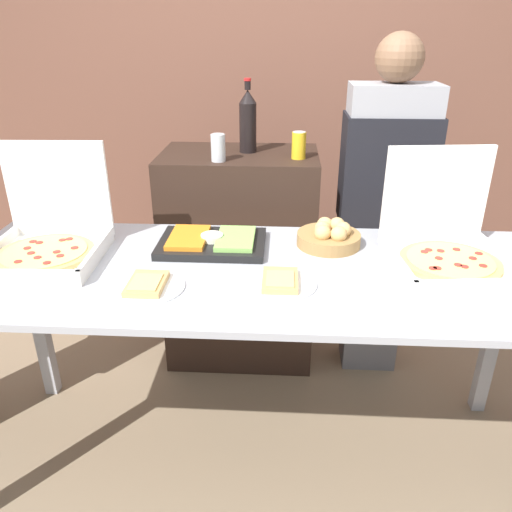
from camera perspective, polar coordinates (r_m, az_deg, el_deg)
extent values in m
plane|color=#847056|center=(2.35, 0.00, -21.77)|extent=(16.00, 16.00, 0.00)
cube|color=brown|center=(3.32, 1.79, 19.56)|extent=(10.00, 0.06, 2.80)
cube|color=#A8AAB2|center=(1.81, 0.00, -1.80)|extent=(2.23, 0.83, 0.02)
cube|color=#A8AAB2|center=(2.62, -23.63, -6.37)|extent=(0.06, 0.06, 0.89)
cube|color=#A8AAB2|center=(2.54, 25.52, -7.74)|extent=(0.06, 0.06, 0.89)
cube|color=white|center=(1.92, 21.18, -1.19)|extent=(0.44, 0.44, 0.02)
cube|color=white|center=(1.75, 23.70, -3.08)|extent=(0.40, 0.06, 0.04)
cube|color=white|center=(1.83, 15.83, -0.53)|extent=(0.06, 0.40, 0.04)
cube|color=white|center=(1.99, 26.38, -0.24)|extent=(0.06, 0.40, 0.04)
cube|color=white|center=(2.02, 19.82, 6.52)|extent=(0.40, 0.06, 0.38)
cylinder|color=tan|center=(1.91, 21.27, -0.68)|extent=(0.35, 0.35, 0.02)
cylinder|color=#EFCC70|center=(1.90, 21.32, -0.38)|extent=(0.30, 0.30, 0.00)
cylinder|color=#B22D23|center=(1.94, 23.53, -0.23)|extent=(0.03, 0.03, 0.00)
cylinder|color=#B22D23|center=(1.99, 24.11, 0.27)|extent=(0.03, 0.03, 0.00)
cylinder|color=#B22D23|center=(1.99, 21.93, 0.71)|extent=(0.03, 0.03, 0.00)
cylinder|color=#B22D23|center=(1.96, 20.35, 0.56)|extent=(0.03, 0.03, 0.00)
cylinder|color=#B22D23|center=(1.95, 19.13, 0.67)|extent=(0.03, 0.03, 0.00)
cylinder|color=#B22D23|center=(1.93, 18.69, 0.46)|extent=(0.03, 0.03, 0.00)
cylinder|color=#B22D23|center=(1.89, 20.16, -0.23)|extent=(0.03, 0.03, 0.00)
cylinder|color=#B22D23|center=(1.81, 19.56, -1.33)|extent=(0.03, 0.03, 0.00)
cylinder|color=#B22D23|center=(1.82, 20.02, -1.31)|extent=(0.03, 0.03, 0.00)
cylinder|color=#B22D23|center=(1.87, 22.10, -0.94)|extent=(0.03, 0.03, 0.00)
cylinder|color=#B22D23|center=(1.86, 22.73, -1.13)|extent=(0.03, 0.03, 0.00)
cylinder|color=#B22D23|center=(1.89, 24.53, -1.02)|extent=(0.03, 0.03, 0.00)
cube|color=white|center=(2.01, -22.91, -0.29)|extent=(0.42, 0.42, 0.02)
cube|color=white|center=(1.84, -25.29, -2.02)|extent=(0.40, 0.03, 0.04)
cube|color=white|center=(1.93, -17.79, 0.46)|extent=(0.03, 0.40, 0.04)
cube|color=white|center=(2.12, -21.71, 7.07)|extent=(0.40, 0.03, 0.38)
cylinder|color=tan|center=(2.00, -23.00, 0.20)|extent=(0.35, 0.35, 0.02)
cylinder|color=#EFCC70|center=(2.00, -23.05, 0.49)|extent=(0.31, 0.31, 0.00)
cylinder|color=#B22D23|center=(1.97, -21.82, 0.44)|extent=(0.03, 0.03, 0.00)
cylinder|color=#B22D23|center=(1.98, -20.03, 0.89)|extent=(0.03, 0.03, 0.00)
cylinder|color=#B22D23|center=(2.07, -20.56, 1.85)|extent=(0.03, 0.03, 0.00)
cylinder|color=#B22D23|center=(2.07, -21.25, 1.72)|extent=(0.03, 0.03, 0.00)
cylinder|color=#B22D23|center=(2.08, -23.53, 1.42)|extent=(0.03, 0.03, 0.00)
cylinder|color=#B22D23|center=(2.10, -24.14, 1.52)|extent=(0.03, 0.03, 0.00)
cylinder|color=#B22D23|center=(2.04, -24.68, 0.83)|extent=(0.03, 0.03, 0.00)
cylinder|color=#B22D23|center=(2.00, -24.33, 0.32)|extent=(0.03, 0.03, 0.00)
cylinder|color=#B22D23|center=(1.94, -25.55, -0.58)|extent=(0.03, 0.03, 0.00)
cylinder|color=#B22D23|center=(1.95, -23.69, -0.15)|extent=(0.03, 0.03, 0.00)
cylinder|color=#B22D23|center=(1.89, -22.79, -0.72)|extent=(0.03, 0.03, 0.00)
cylinder|color=#B22D23|center=(1.93, -21.47, 0.04)|extent=(0.03, 0.03, 0.00)
cylinder|color=white|center=(1.69, 2.76, -3.18)|extent=(0.25, 0.25, 0.01)
cube|color=tan|center=(1.69, 2.77, -2.79)|extent=(0.12, 0.17, 0.02)
cube|color=#EFCC70|center=(1.67, 2.77, -2.63)|extent=(0.09, 0.12, 0.01)
cylinder|color=white|center=(1.71, -12.35, -3.49)|extent=(0.25, 0.25, 0.01)
cube|color=tan|center=(1.70, -12.39, -3.11)|extent=(0.12, 0.17, 0.02)
cube|color=#EFCC70|center=(1.69, -12.53, -2.95)|extent=(0.09, 0.12, 0.01)
cube|color=black|center=(1.97, -5.03, 1.43)|extent=(0.41, 0.29, 0.03)
cube|color=orange|center=(1.98, -7.73, 2.09)|extent=(0.15, 0.23, 0.02)
cube|color=#8CC65B|center=(1.95, -2.35, 1.99)|extent=(0.15, 0.23, 0.02)
cylinder|color=white|center=(1.96, -5.06, 2.15)|extent=(0.09, 0.09, 0.02)
cylinder|color=#9E7542|center=(2.00, 8.29, 1.91)|extent=(0.25, 0.25, 0.05)
sphere|color=tan|center=(1.99, 9.92, 2.97)|extent=(0.06, 0.06, 0.06)
sphere|color=tan|center=(2.03, 9.25, 3.49)|extent=(0.06, 0.06, 0.06)
sphere|color=tan|center=(2.02, 7.86, 3.55)|extent=(0.06, 0.06, 0.06)
sphere|color=tan|center=(1.98, 7.60, 3.10)|extent=(0.06, 0.06, 0.06)
sphere|color=tan|center=(1.94, 7.63, 2.64)|extent=(0.06, 0.06, 0.06)
sphere|color=tan|center=(1.94, 9.43, 2.48)|extent=(0.06, 0.06, 0.06)
cube|color=black|center=(2.67, -1.78, -0.36)|extent=(0.77, 0.49, 1.14)
cylinder|color=black|center=(2.48, -0.93, 14.43)|extent=(0.08, 0.08, 0.23)
cone|color=black|center=(2.46, -0.96, 17.77)|extent=(0.08, 0.08, 0.06)
cylinder|color=black|center=(2.46, -0.97, 18.93)|extent=(0.03, 0.03, 0.04)
cylinder|color=red|center=(2.45, -0.97, 19.53)|extent=(0.03, 0.03, 0.01)
cylinder|color=silver|center=(2.32, -4.34, 12.22)|extent=(0.07, 0.07, 0.12)
cylinder|color=silver|center=(2.31, -4.40, 13.72)|extent=(0.06, 0.06, 0.00)
cylinder|color=gold|center=(2.37, 4.91, 12.48)|extent=(0.07, 0.07, 0.12)
cylinder|color=silver|center=(2.36, 4.97, 13.95)|extent=(0.06, 0.06, 0.00)
cube|color=slate|center=(2.72, 13.17, -4.51)|extent=(0.28, 0.20, 0.81)
cube|color=#99999E|center=(2.45, 14.86, 10.73)|extent=(0.40, 0.22, 0.67)
cube|color=black|center=(2.46, 14.73, 9.53)|extent=(0.42, 0.24, 0.51)
sphere|color=brown|center=(2.39, 16.09, 20.97)|extent=(0.21, 0.21, 0.21)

